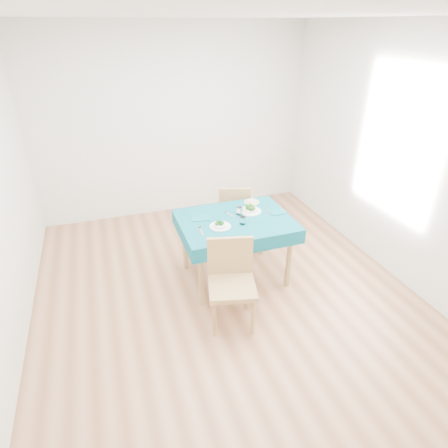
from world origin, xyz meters
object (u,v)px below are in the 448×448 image
object	(u,v)px
bowl_far	(250,209)
side_plate	(252,202)
chair_near	(232,275)
chair_far	(234,208)
bowl_near	(220,224)
table	(235,249)

from	to	relation	value
bowl_far	side_plate	distance (m)	0.25
chair_near	chair_far	world-z (taller)	chair_near
bowl_near	bowl_far	world-z (taller)	bowl_far
chair_near	bowl_near	bearing A→B (deg)	96.35
chair_near	chair_far	bearing A→B (deg)	83.12
chair_near	side_plate	xyz separation A→B (m)	(0.62, 1.04, 0.21)
chair_far	bowl_near	bearing A→B (deg)	79.75
bowl_near	table	bearing A→B (deg)	27.74
chair_near	bowl_near	distance (m)	0.64
bowl_near	chair_near	bearing A→B (deg)	-97.64
chair_near	chair_far	xyz separation A→B (m)	(0.56, 1.47, -0.07)
chair_near	chair_far	distance (m)	1.58
chair_near	chair_far	size ratio (longest dim) A/B	1.13
table	bowl_far	distance (m)	0.49
side_plate	bowl_near	bearing A→B (deg)	-140.09
chair_far	side_plate	distance (m)	0.51
bowl_near	side_plate	bearing A→B (deg)	39.91
table	bowl_near	distance (m)	0.48
chair_far	bowl_far	world-z (taller)	chair_far
bowl_far	side_plate	xyz separation A→B (m)	(0.11, 0.22, -0.03)
chair_far	bowl_near	world-z (taller)	chair_far
table	chair_near	xyz separation A→B (m)	(-0.29, -0.70, 0.18)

